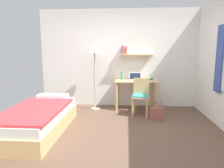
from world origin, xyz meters
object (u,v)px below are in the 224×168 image
(bed, at_px, (39,119))
(desk, at_px, (136,86))
(standing_lamp, at_px, (95,52))
(water_bottle, at_px, (122,76))
(book_stack, at_px, (150,79))
(desk_chair, at_px, (141,95))
(handbag, at_px, (157,113))
(laptop, at_px, (135,78))

(bed, relative_size, desk, 1.90)
(standing_lamp, height_order, water_bottle, standing_lamp)
(book_stack, bearing_deg, desk, -174.00)
(desk_chair, height_order, standing_lamp, standing_lamp)
(desk, bearing_deg, handbag, -60.78)
(desk_chair, bearing_deg, bed, -149.99)
(handbag, bearing_deg, laptop, 119.17)
(bed, height_order, standing_lamp, standing_lamp)
(handbag, bearing_deg, water_bottle, 136.23)
(bed, bearing_deg, standing_lamp, 60.90)
(desk, relative_size, laptop, 3.40)
(desk, relative_size, standing_lamp, 0.63)
(laptop, distance_m, handbag, 1.15)
(desk, height_order, standing_lamp, standing_lamp)
(desk, xyz_separation_m, book_stack, (0.35, 0.04, 0.18))
(desk_chair, relative_size, standing_lamp, 0.51)
(desk, xyz_separation_m, desk_chair, (0.10, -0.50, -0.12))
(standing_lamp, height_order, laptop, standing_lamp)
(desk, xyz_separation_m, laptop, (-0.02, 0.03, 0.20))
(laptop, relative_size, handbag, 0.75)
(desk, bearing_deg, water_bottle, -176.62)
(bed, height_order, book_stack, book_stack)
(bed, xyz_separation_m, standing_lamp, (0.85, 1.52, 1.24))
(desk_chair, relative_size, laptop, 2.75)
(standing_lamp, height_order, book_stack, standing_lamp)
(standing_lamp, xyz_separation_m, book_stack, (1.40, 0.16, -0.68))
(book_stack, bearing_deg, standing_lamp, -173.42)
(standing_lamp, relative_size, book_stack, 6.95)
(handbag, bearing_deg, desk_chair, 139.51)
(water_bottle, bearing_deg, laptop, 9.11)
(bed, height_order, desk_chair, desk_chair)
(bed, xyz_separation_m, handbag, (2.34, 0.86, -0.09))
(laptop, bearing_deg, bed, -138.18)
(water_bottle, xyz_separation_m, book_stack, (0.71, 0.06, -0.08))
(laptop, relative_size, book_stack, 1.29)
(desk_chair, bearing_deg, laptop, 102.27)
(standing_lamp, relative_size, laptop, 5.37)
(bed, bearing_deg, desk_chair, 30.01)
(desk_chair, height_order, book_stack, desk_chair)
(desk, bearing_deg, book_stack, 6.00)
(laptop, distance_m, water_bottle, 0.35)
(laptop, xyz_separation_m, handbag, (0.46, -0.82, -0.66))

